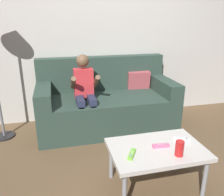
% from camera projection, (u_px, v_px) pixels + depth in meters
% --- Properties ---
extents(ground_plane, '(8.95, 8.95, 0.00)m').
position_uv_depth(ground_plane, '(147.00, 183.00, 2.06)').
color(ground_plane, brown).
extents(wall_back, '(4.48, 0.05, 2.50)m').
position_uv_depth(wall_back, '(106.00, 28.00, 3.12)').
color(wall_back, beige).
rests_on(wall_back, ground).
extents(couch, '(1.72, 0.80, 0.89)m').
position_uv_depth(couch, '(106.00, 103.00, 3.06)').
color(couch, '#2D4238').
rests_on(couch, ground).
extents(person_seated_on_couch, '(0.32, 0.40, 0.98)m').
position_uv_depth(person_seated_on_couch, '(85.00, 91.00, 2.74)').
color(person_seated_on_couch, '#282D47').
rests_on(person_seated_on_couch, ground).
extents(coffee_table, '(0.77, 0.51, 0.38)m').
position_uv_depth(coffee_table, '(157.00, 152.00, 1.91)').
color(coffee_table, beige).
rests_on(coffee_table, ground).
extents(game_remote_white_near_edge, '(0.14, 0.10, 0.03)m').
position_uv_depth(game_remote_white_near_edge, '(182.00, 139.00, 2.00)').
color(game_remote_white_near_edge, white).
rests_on(game_remote_white_near_edge, coffee_table).
extents(game_remote_pink_center, '(0.14, 0.05, 0.03)m').
position_uv_depth(game_remote_pink_center, '(161.00, 146.00, 1.90)').
color(game_remote_pink_center, pink).
rests_on(game_remote_pink_center, coffee_table).
extents(game_remote_lime_far_corner, '(0.10, 0.14, 0.03)m').
position_uv_depth(game_remote_lime_far_corner, '(132.00, 154.00, 1.78)').
color(game_remote_lime_far_corner, '#72C638').
rests_on(game_remote_lime_far_corner, coffee_table).
extents(soda_can, '(0.07, 0.07, 0.12)m').
position_uv_depth(soda_can, '(179.00, 148.00, 1.77)').
color(soda_can, red).
rests_on(soda_can, coffee_table).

